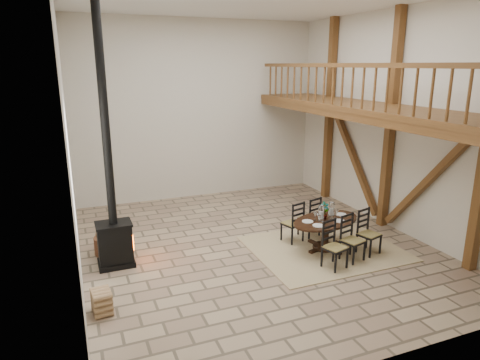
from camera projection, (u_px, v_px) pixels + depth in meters
name	position (u px, v px, depth m)	size (l,w,h in m)	color
ground	(254.00, 246.00, 9.20)	(8.00, 8.00, 0.00)	tan
room_shell	(308.00, 102.00, 8.83)	(7.02, 8.02, 5.01)	beige
rug	(324.00, 248.00, 9.02)	(3.00, 2.50, 0.02)	#C6B77F
dining_table	(329.00, 234.00, 8.86)	(1.84, 2.03, 1.03)	black
wood_stove	(112.00, 211.00, 8.00)	(0.68, 0.52, 5.00)	black
log_basket	(108.00, 244.00, 8.78)	(0.55, 0.55, 0.46)	brown
log_stack	(102.00, 302.00, 6.65)	(0.32, 0.41, 0.39)	#A57B5C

